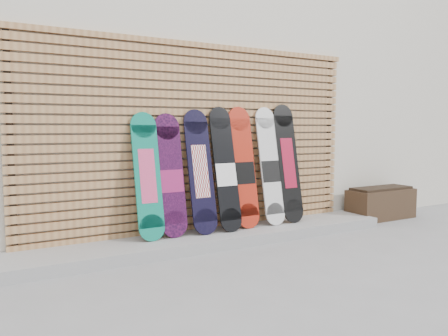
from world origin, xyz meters
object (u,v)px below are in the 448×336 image
(planter_box, at_px, (381,203))
(snowboard_0, at_px, (147,176))
(snowboard_4, at_px, (244,168))
(snowboard_1, at_px, (171,176))
(snowboard_5, at_px, (270,166))
(snowboard_2, at_px, (200,171))
(snowboard_6, at_px, (288,163))
(snowboard_3, at_px, (225,169))

(planter_box, height_order, snowboard_0, snowboard_0)
(snowboard_4, bearing_deg, snowboard_1, 179.24)
(snowboard_0, distance_m, snowboard_5, 1.59)
(snowboard_2, bearing_deg, snowboard_6, 0.15)
(snowboard_2, distance_m, snowboard_3, 0.32)
(snowboard_1, bearing_deg, snowboard_3, -3.36)
(snowboard_3, xyz_separation_m, snowboard_5, (0.65, 0.02, 0.00))
(snowboard_6, bearing_deg, planter_box, -3.35)
(snowboard_0, distance_m, snowboard_1, 0.27)
(planter_box, relative_size, snowboard_3, 0.71)
(snowboard_2, distance_m, snowboard_5, 0.97)
(snowboard_6, bearing_deg, snowboard_2, -179.85)
(snowboard_3, relative_size, snowboard_5, 0.99)
(planter_box, bearing_deg, snowboard_0, 178.22)
(snowboard_2, xyz_separation_m, snowboard_3, (0.32, -0.02, 0.01))
(snowboard_5, bearing_deg, snowboard_2, -179.85)
(snowboard_3, relative_size, snowboard_6, 0.97)
(snowboard_5, bearing_deg, snowboard_6, 0.16)
(snowboard_3, bearing_deg, snowboard_5, 1.55)
(planter_box, bearing_deg, snowboard_4, 177.40)
(snowboard_0, height_order, snowboard_4, snowboard_4)
(snowboard_3, xyz_separation_m, snowboard_4, (0.27, 0.03, 0.00))
(snowboard_5, bearing_deg, planter_box, -2.84)
(snowboard_1, height_order, snowboard_4, snowboard_4)
(planter_box, xyz_separation_m, snowboard_3, (-2.56, 0.08, 0.60))
(snowboard_2, bearing_deg, snowboard_1, 176.06)
(snowboard_0, relative_size, snowboard_4, 0.94)
(snowboard_0, distance_m, snowboard_4, 1.21)
(snowboard_4, bearing_deg, snowboard_5, -1.40)
(planter_box, xyz_separation_m, snowboard_2, (-2.87, 0.09, 0.60))
(snowboard_5, distance_m, snowboard_6, 0.28)
(snowboard_4, height_order, snowboard_6, snowboard_6)
(planter_box, height_order, snowboard_1, snowboard_1)
(snowboard_1, xyz_separation_m, snowboard_2, (0.35, -0.02, 0.04))
(snowboard_1, distance_m, snowboard_5, 1.32)
(snowboard_0, xyz_separation_m, snowboard_5, (1.59, -0.01, 0.03))
(snowboard_1, relative_size, snowboard_4, 0.94)
(snowboard_1, xyz_separation_m, snowboard_5, (1.32, -0.02, 0.05))
(snowboard_3, relative_size, snowboard_4, 1.00)
(snowboard_1, height_order, snowboard_3, snowboard_3)
(snowboard_3, bearing_deg, planter_box, -1.72)
(snowboard_0, distance_m, snowboard_6, 1.87)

